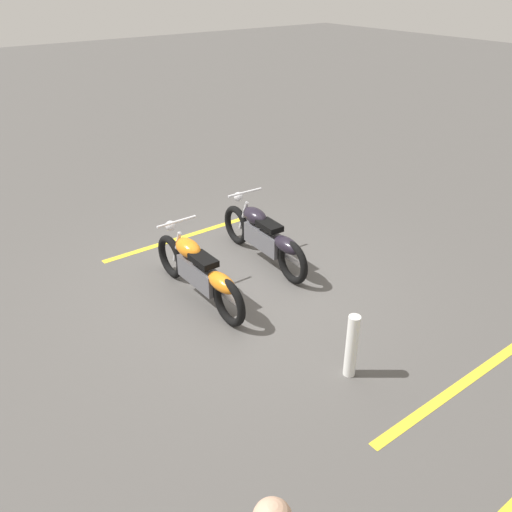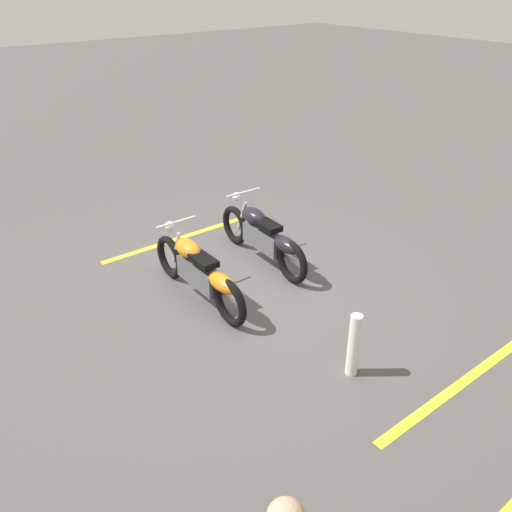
{
  "view_description": "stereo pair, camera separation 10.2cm",
  "coord_description": "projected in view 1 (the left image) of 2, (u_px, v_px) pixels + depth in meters",
  "views": [
    {
      "loc": [
        5.58,
        -3.88,
        4.19
      ],
      "look_at": [
        0.39,
        0.0,
        0.65
      ],
      "focal_mm": 37.29,
      "sensor_mm": 36.0,
      "label": 1
    },
    {
      "loc": [
        5.52,
        -3.96,
        4.19
      ],
      "look_at": [
        0.39,
        0.0,
        0.65
      ],
      "focal_mm": 37.29,
      "sensor_mm": 36.0,
      "label": 2
    }
  ],
  "objects": [
    {
      "name": "motorcycle_dark_foreground",
      "position": [
        265.0,
        237.0,
        8.33
      ],
      "size": [
        2.23,
        0.62,
        1.04
      ],
      "rotation": [
        0.0,
        0.0,
        3.09
      ],
      "color": "black",
      "rests_on": "ground"
    },
    {
      "name": "parking_stripe_mid",
      "position": [
        467.0,
        380.0,
        6.11
      ],
      "size": [
        0.15,
        3.2,
        0.01
      ],
      "primitive_type": "cube",
      "rotation": [
        0.0,
        0.0,
        1.58
      ],
      "color": "yellow",
      "rests_on": "ground"
    },
    {
      "name": "motorcycle_bright_foreground",
      "position": [
        200.0,
        272.0,
        7.38
      ],
      "size": [
        2.23,
        0.62,
        1.04
      ],
      "rotation": [
        0.0,
        0.0,
        3.15
      ],
      "color": "black",
      "rests_on": "ground"
    },
    {
      "name": "parking_stripe_near",
      "position": [
        189.0,
        235.0,
        9.4
      ],
      "size": [
        0.15,
        3.2,
        0.01
      ],
      "primitive_type": "cube",
      "rotation": [
        0.0,
        0.0,
        1.58
      ],
      "color": "yellow",
      "rests_on": "ground"
    },
    {
      "name": "bollard_post",
      "position": [
        352.0,
        346.0,
        6.02
      ],
      "size": [
        0.14,
        0.14,
        0.81
      ],
      "primitive_type": "cylinder",
      "color": "white",
      "rests_on": "ground"
    },
    {
      "name": "ground_plane",
      "position": [
        240.0,
        284.0,
        7.97
      ],
      "size": [
        60.0,
        60.0,
        0.0
      ],
      "primitive_type": "plane",
      "color": "#514F4C"
    }
  ]
}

